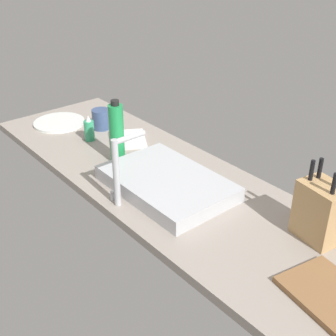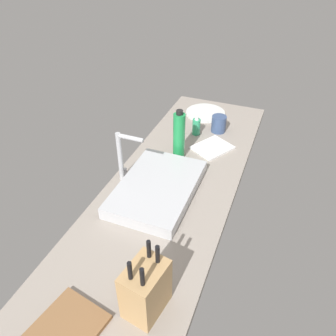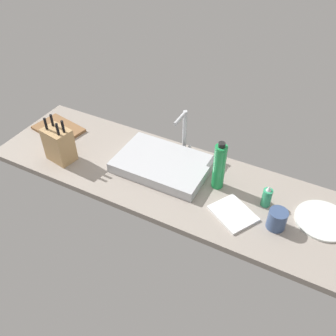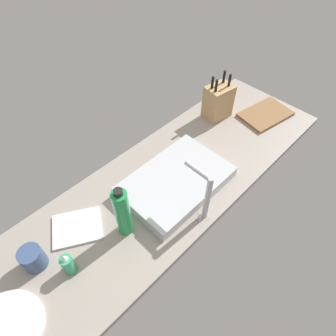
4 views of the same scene
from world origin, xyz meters
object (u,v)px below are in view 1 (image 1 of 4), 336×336
(faucet, at_px, (119,166))
(dinner_plate, at_px, (59,122))
(dish_towel, at_px, (128,139))
(soap_bottle, at_px, (89,130))
(water_bottle, at_px, (117,133))
(cutting_board, at_px, (336,300))
(knife_block, at_px, (321,211))
(coffee_mug, at_px, (101,119))
(sink_basin, at_px, (167,183))

(faucet, height_order, dinner_plate, faucet)
(faucet, height_order, dish_towel, faucet)
(soap_bottle, distance_m, water_bottle, 0.27)
(cutting_board, bearing_deg, knife_block, -45.46)
(knife_block, relative_size, dinner_plate, 1.03)
(faucet, relative_size, coffee_mug, 2.65)
(faucet, height_order, coffee_mug, faucet)
(coffee_mug, bearing_deg, cutting_board, 174.37)
(sink_basin, distance_m, knife_block, 0.58)
(dish_towel, bearing_deg, dinner_plate, 21.65)
(knife_block, relative_size, water_bottle, 0.96)
(sink_basin, relative_size, soap_bottle, 4.01)
(coffee_mug, bearing_deg, dish_towel, -174.51)
(faucet, relative_size, dish_towel, 1.30)
(water_bottle, bearing_deg, dish_towel, -46.48)
(cutting_board, distance_m, dish_towel, 1.22)
(sink_basin, distance_m, soap_bottle, 0.58)
(cutting_board, bearing_deg, water_bottle, -0.39)
(faucet, distance_m, water_bottle, 0.34)
(knife_block, relative_size, soap_bottle, 2.14)
(coffee_mug, bearing_deg, sink_basin, 169.59)
(knife_block, height_order, cutting_board, knife_block)
(faucet, distance_m, coffee_mug, 0.71)
(sink_basin, xyz_separation_m, faucet, (0.03, 0.19, 0.13))
(soap_bottle, xyz_separation_m, coffee_mug, (0.08, -0.12, -0.00))
(knife_block, relative_size, cutting_board, 0.90)
(cutting_board, relative_size, soap_bottle, 2.36)
(faucet, xyz_separation_m, dish_towel, (0.43, -0.33, -0.15))
(faucet, bearing_deg, dish_towel, -37.69)
(dinner_plate, xyz_separation_m, coffee_mug, (-0.19, -0.14, 0.04))
(sink_basin, height_order, knife_block, knife_block)
(knife_block, bearing_deg, sink_basin, 28.83)
(faucet, relative_size, water_bottle, 0.95)
(dinner_plate, bearing_deg, dish_towel, -158.35)
(dish_towel, bearing_deg, water_bottle, 133.52)
(water_bottle, relative_size, coffee_mug, 2.80)
(water_bottle, bearing_deg, dinner_plate, 0.41)
(sink_basin, bearing_deg, coffee_mug, -10.41)
(sink_basin, relative_size, coffee_mug, 5.03)
(soap_bottle, bearing_deg, faucet, 160.34)
(water_bottle, distance_m, dinner_plate, 0.55)
(cutting_board, distance_m, water_bottle, 1.07)
(faucet, relative_size, cutting_board, 0.89)
(knife_block, bearing_deg, faucet, 42.80)
(cutting_board, xyz_separation_m, dinner_plate, (1.60, -0.00, -0.00))
(soap_bottle, bearing_deg, coffee_mug, -54.95)
(soap_bottle, distance_m, coffee_mug, 0.14)
(knife_block, bearing_deg, dinner_plate, 17.83)
(knife_block, xyz_separation_m, dinner_plate, (1.39, 0.20, -0.09))
(dish_towel, bearing_deg, soap_bottle, 48.74)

